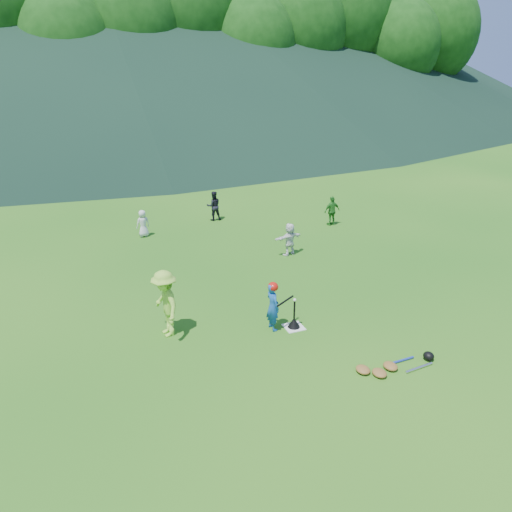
{
  "coord_description": "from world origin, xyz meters",
  "views": [
    {
      "loc": [
        -4.61,
        -9.36,
        6.07
      ],
      "look_at": [
        0.0,
        2.5,
        0.9
      ],
      "focal_mm": 35.0,
      "sensor_mm": 36.0,
      "label": 1
    }
  ],
  "objects": [
    {
      "name": "fielder_a",
      "position": [
        -2.26,
        7.77,
        0.49
      ],
      "size": [
        0.53,
        0.4,
        0.97
      ],
      "primitive_type": "imported",
      "rotation": [
        0.0,
        0.0,
        3.34
      ],
      "color": "silver",
      "rests_on": "ground"
    },
    {
      "name": "batting_tee",
      "position": [
        0.0,
        0.0,
        0.13
      ],
      "size": [
        0.3,
        0.3,
        0.68
      ],
      "color": "black",
      "rests_on": "home_plate"
    },
    {
      "name": "fielder_d",
      "position": [
        1.85,
        4.29,
        0.54
      ],
      "size": [
        1.04,
        0.51,
        1.07
      ],
      "primitive_type": "imported",
      "rotation": [
        0.0,
        0.0,
        3.34
      ],
      "color": "silver",
      "rests_on": "ground"
    },
    {
      "name": "adult_coach",
      "position": [
        -2.88,
        0.79,
        0.8
      ],
      "size": [
        0.72,
        1.1,
        1.6
      ],
      "primitive_type": "imported",
      "rotation": [
        0.0,
        0.0,
        -1.44
      ],
      "color": "#93CE3C",
      "rests_on": "ground"
    },
    {
      "name": "equipment_pile",
      "position": [
        1.15,
        -2.26,
        0.07
      ],
      "size": [
        1.8,
        0.56,
        0.19
      ],
      "color": "olive",
      "rests_on": "ground"
    },
    {
      "name": "tree_line",
      "position": [
        0.2,
        33.83,
        8.21
      ],
      "size": [
        70.04,
        11.4,
        14.82
      ],
      "color": "#382314",
      "rests_on": "ground"
    },
    {
      "name": "home_plate",
      "position": [
        0.0,
        0.0,
        0.01
      ],
      "size": [
        0.45,
        0.45,
        0.02
      ],
      "primitive_type": "cube",
      "color": "silver",
      "rests_on": "ground"
    },
    {
      "name": "fielder_c",
      "position": [
        4.63,
        6.47,
        0.56
      ],
      "size": [
        0.68,
        0.34,
        1.12
      ],
      "primitive_type": "imported",
      "rotation": [
        0.0,
        0.0,
        3.24
      ],
      "color": "#257322",
      "rests_on": "ground"
    },
    {
      "name": "fielder_b",
      "position": [
        0.63,
        8.68,
        0.58
      ],
      "size": [
        0.59,
        0.48,
        1.16
      ],
      "primitive_type": "imported",
      "rotation": [
        0.0,
        0.0,
        3.07
      ],
      "color": "black",
      "rests_on": "ground"
    },
    {
      "name": "outfield_fence",
      "position": [
        0.0,
        28.0,
        0.7
      ],
      "size": [
        70.07,
        0.08,
        1.33
      ],
      "color": "gray",
      "rests_on": "ground"
    },
    {
      "name": "baseball",
      "position": [
        0.0,
        0.0,
        0.74
      ],
      "size": [
        0.08,
        0.08,
        0.08
      ],
      "primitive_type": "sphere",
      "color": "white",
      "rests_on": "batting_tee"
    },
    {
      "name": "ground",
      "position": [
        0.0,
        0.0,
        0.0
      ],
      "size": [
        120.0,
        120.0,
        0.0
      ],
      "primitive_type": "plane",
      "color": "#195814",
      "rests_on": "ground"
    },
    {
      "name": "batter_child",
      "position": [
        -0.5,
        0.13,
        0.59
      ],
      "size": [
        0.33,
        0.46,
        1.19
      ],
      "primitive_type": "imported",
      "rotation": [
        0.0,
        0.0,
        1.69
      ],
      "color": "#174D9E",
      "rests_on": "ground"
    },
    {
      "name": "batter_gear",
      "position": [
        -0.47,
        0.13,
        1.07
      ],
      "size": [
        0.7,
        0.35,
        0.55
      ],
      "color": "#B4140C",
      "rests_on": "ground"
    }
  ]
}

